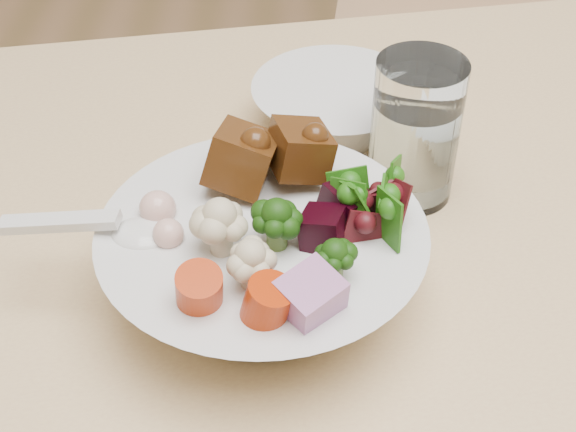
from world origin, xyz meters
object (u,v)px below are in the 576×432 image
Objects in this scene: dining_table at (551,313)px; water_glass at (414,136)px; food_bowl at (266,258)px; side_bowl at (335,110)px.

water_glass is (-0.12, 0.08, 0.12)m from dining_table.
dining_table is 0.26m from food_bowl.
food_bowl is (-0.23, -0.05, 0.11)m from dining_table.
dining_table is at bearing -42.25° from side_bowl.
dining_table is 13.00× the size of water_glass.
food_bowl is 1.50× the size of side_bowl.
water_glass is at bearing 136.59° from dining_table.
water_glass is at bearing 46.61° from food_bowl.
food_bowl is 0.17m from water_glass.
water_glass reaches higher than side_bowl.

